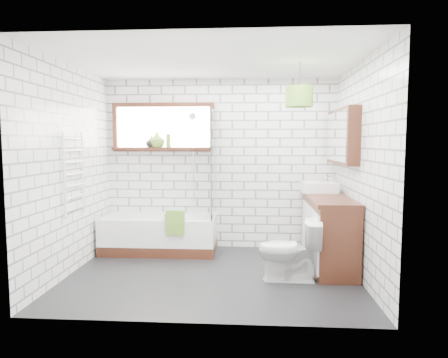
# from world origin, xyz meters

# --- Properties ---
(floor) EXTENTS (3.40, 2.60, 0.01)m
(floor) POSITION_xyz_m (0.00, 0.00, -0.01)
(floor) COLOR black
(floor) RESTS_ON ground
(ceiling) EXTENTS (3.40, 2.60, 0.01)m
(ceiling) POSITION_xyz_m (0.00, 0.00, 2.50)
(ceiling) COLOR white
(ceiling) RESTS_ON ground
(wall_back) EXTENTS (3.40, 0.01, 2.50)m
(wall_back) POSITION_xyz_m (0.00, 1.30, 1.25)
(wall_back) COLOR white
(wall_back) RESTS_ON ground
(wall_front) EXTENTS (3.40, 0.01, 2.50)m
(wall_front) POSITION_xyz_m (0.00, -1.30, 1.25)
(wall_front) COLOR white
(wall_front) RESTS_ON ground
(wall_left) EXTENTS (0.01, 2.60, 2.50)m
(wall_left) POSITION_xyz_m (-1.70, 0.00, 1.25)
(wall_left) COLOR white
(wall_left) RESTS_ON ground
(wall_right) EXTENTS (0.01, 2.60, 2.50)m
(wall_right) POSITION_xyz_m (1.70, 0.00, 1.25)
(wall_right) COLOR white
(wall_right) RESTS_ON ground
(window) EXTENTS (1.52, 0.16, 0.68)m
(window) POSITION_xyz_m (-0.85, 1.26, 1.80)
(window) COLOR #33160E
(window) RESTS_ON wall_back
(towel_radiator) EXTENTS (0.06, 0.52, 1.00)m
(towel_radiator) POSITION_xyz_m (-1.66, 0.00, 1.20)
(towel_radiator) COLOR white
(towel_radiator) RESTS_ON wall_left
(mirror_cabinet) EXTENTS (0.16, 1.20, 0.70)m
(mirror_cabinet) POSITION_xyz_m (1.62, 0.60, 1.65)
(mirror_cabinet) COLOR #33160E
(mirror_cabinet) RESTS_ON wall_right
(shower_riser) EXTENTS (0.02, 0.02, 1.30)m
(shower_riser) POSITION_xyz_m (-0.40, 1.26, 1.35)
(shower_riser) COLOR silver
(shower_riser) RESTS_ON wall_back
(bathtub) EXTENTS (1.61, 0.71, 0.52)m
(bathtub) POSITION_xyz_m (-0.85, 0.95, 0.26)
(bathtub) COLOR white
(bathtub) RESTS_ON floor
(shower_screen) EXTENTS (0.02, 0.72, 1.50)m
(shower_screen) POSITION_xyz_m (-0.07, 0.95, 1.27)
(shower_screen) COLOR white
(shower_screen) RESTS_ON bathtub
(towel_green) EXTENTS (0.24, 0.07, 0.33)m
(towel_green) POSITION_xyz_m (-0.55, 0.59, 0.50)
(towel_green) COLOR #5E902B
(towel_green) RESTS_ON bathtub
(towel_beige) EXTENTS (0.19, 0.05, 0.24)m
(towel_beige) POSITION_xyz_m (-0.60, 0.59, 0.50)
(towel_beige) COLOR tan
(towel_beige) RESTS_ON bathtub
(vanity) EXTENTS (0.50, 1.57, 0.90)m
(vanity) POSITION_xyz_m (1.45, 0.51, 0.45)
(vanity) COLOR #33160E
(vanity) RESTS_ON floor
(basin) EXTENTS (0.47, 0.41, 0.14)m
(basin) POSITION_xyz_m (1.39, 0.88, 0.96)
(basin) COLOR white
(basin) RESTS_ON vanity
(tap) EXTENTS (0.04, 0.04, 0.17)m
(tap) POSITION_xyz_m (1.55, 0.88, 1.03)
(tap) COLOR silver
(tap) RESTS_ON vanity
(toilet) EXTENTS (0.42, 0.71, 0.71)m
(toilet) POSITION_xyz_m (0.90, -0.14, 0.35)
(toilet) COLOR white
(toilet) RESTS_ON floor
(vase_olive) EXTENTS (0.26, 0.26, 0.23)m
(vase_olive) POSITION_xyz_m (-0.94, 1.23, 1.60)
(vase_olive) COLOR olive
(vase_olive) RESTS_ON window
(vase_dark) EXTENTS (0.20, 0.20, 0.17)m
(vase_dark) POSITION_xyz_m (-1.02, 1.23, 1.57)
(vase_dark) COLOR black
(vase_dark) RESTS_ON window
(bottle) EXTENTS (0.08, 0.08, 0.20)m
(bottle) POSITION_xyz_m (-0.77, 1.23, 1.58)
(bottle) COLOR olive
(bottle) RESTS_ON window
(pendant) EXTENTS (0.32, 0.32, 0.23)m
(pendant) POSITION_xyz_m (1.00, 0.08, 2.10)
(pendant) COLOR #5E902B
(pendant) RESTS_ON ceiling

